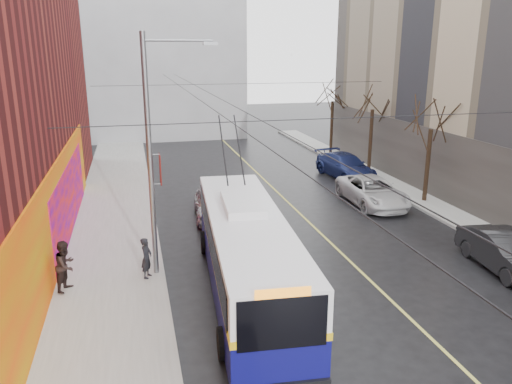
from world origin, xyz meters
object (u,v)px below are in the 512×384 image
Objects in this scene: tree_far at (333,91)px; parked_car_d at (345,166)px; pedestrian_b at (66,266)px; tree_near at (432,115)px; parked_car_c at (372,191)px; pedestrian_a at (147,258)px; parked_car_b at (505,252)px; following_car at (212,204)px; streetlight_pole at (154,152)px; tree_mid at (373,98)px; trolleybus at (247,252)px.

tree_far is 1.19× the size of parked_car_d.
parked_car_d is 3.00× the size of pedestrian_b.
tree_near is 5.21m from parked_car_c.
tree_near is 4.10× the size of pedestrian_a.
tree_near is at bearing -6.95° from parked_car_c.
parked_car_b is 0.84× the size of parked_car_d.
pedestrian_a is at bearing -57.95° from pedestrian_b.
tree_near reaches higher than parked_car_b.
following_car is at bearing -178.57° from parked_car_c.
tree_near is 3.48× the size of pedestrian_b.
tree_near is 1.16× the size of parked_car_d.
streetlight_pole is at bearing -110.56° from following_car.
tree_mid is 0.56× the size of trolleybus.
pedestrian_b reaches higher than pedestrian_a.
tree_near is 0.97× the size of tree_far.
tree_mid reaches higher than parked_car_c.
pedestrian_b is (-6.32, -7.05, 0.32)m from following_car.
streetlight_pole reaches higher than following_car.
parked_car_c is at bearing 47.58° from trolleybus.
parked_car_d is at bearing 107.49° from tree_near.
trolleybus is (-12.22, -22.17, -3.58)m from tree_far.
tree_mid is at bearing -28.29° from pedestrian_b.
tree_mid is 14.55m from following_car.
parked_car_b is 13.86m from pedestrian_a.
streetlight_pole is at bearing -31.61° from pedestrian_a.
parked_car_b is at bearing -102.82° from tree_near.
pedestrian_a is (-12.60, -6.79, 0.17)m from parked_car_c.
tree_far reaches higher than tree_near.
parked_car_c is 1.00× the size of parked_car_d.
parked_car_c is at bearing 5.42° from following_car.
trolleybus is at bearing -95.48° from pedestrian_a.
tree_far is at bearing 90.62° from parked_car_b.
tree_far is at bearing 67.84° from parked_car_d.
trolleybus is 8.55m from following_car.
tree_mid is at bearing 40.65° from streetlight_pole.
parked_car_b is (-2.00, -15.79, -4.49)m from tree_mid.
pedestrian_b is at bearing 119.24° from pedestrian_a.
tree_near is at bearing 38.22° from trolleybus.
tree_mid is (15.14, 13.00, 0.41)m from streetlight_pole.
trolleybus is 2.73× the size of following_car.
tree_mid is at bearing -27.22° from pedestrian_a.
pedestrian_a is at bearing -127.53° from tree_far.
tree_far reaches higher than trolleybus.
parked_car_d is 11.79m from following_car.
tree_mid is 16.54m from parked_car_b.
parked_car_d is at bearing -26.23° from pedestrian_b.
tree_far is at bearing 52.88° from streetlight_pole.
pedestrian_b is (-3.30, -0.71, -3.78)m from streetlight_pole.
following_car is 2.38× the size of pedestrian_b.
tree_mid is at bearing 66.05° from parked_car_c.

